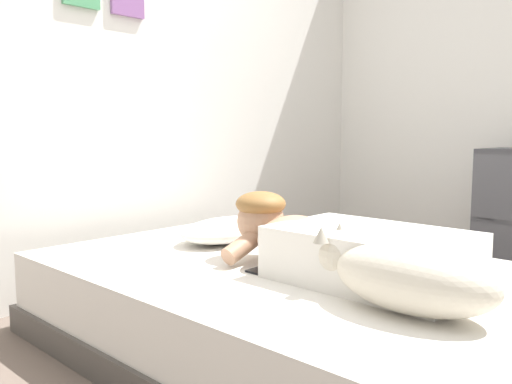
{
  "coord_description": "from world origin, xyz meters",
  "views": [
    {
      "loc": [
        -1.46,
        -0.94,
        0.84
      ],
      "look_at": [
        0.15,
        0.57,
        0.59
      ],
      "focal_mm": 36.63,
      "sensor_mm": 36.0,
      "label": 1
    }
  ],
  "objects_px": {
    "bed": "(298,311)",
    "pillow": "(229,230)",
    "cell_phone": "(266,273)",
    "bookshelf": "(504,210)",
    "person_lying": "(336,245)",
    "dog": "(403,274)",
    "coffee_cup": "(269,236)"
  },
  "relations": [
    {
      "from": "dog",
      "to": "cell_phone",
      "type": "distance_m",
      "value": 0.54
    },
    {
      "from": "cell_phone",
      "to": "bookshelf",
      "type": "distance_m",
      "value": 1.95
    },
    {
      "from": "person_lying",
      "to": "bookshelf",
      "type": "xyz_separation_m",
      "value": [
        1.78,
        0.01,
        -0.06
      ]
    },
    {
      "from": "person_lying",
      "to": "bookshelf",
      "type": "distance_m",
      "value": 1.78
    },
    {
      "from": "coffee_cup",
      "to": "bed",
      "type": "bearing_deg",
      "value": -123.17
    },
    {
      "from": "cell_phone",
      "to": "dog",
      "type": "bearing_deg",
      "value": -91.29
    },
    {
      "from": "dog",
      "to": "cell_phone",
      "type": "height_order",
      "value": "dog"
    },
    {
      "from": "bed",
      "to": "coffee_cup",
      "type": "xyz_separation_m",
      "value": [
        0.23,
        0.35,
        0.21
      ]
    },
    {
      "from": "pillow",
      "to": "person_lying",
      "type": "height_order",
      "value": "person_lying"
    },
    {
      "from": "bed",
      "to": "coffee_cup",
      "type": "distance_m",
      "value": 0.47
    },
    {
      "from": "dog",
      "to": "coffee_cup",
      "type": "height_order",
      "value": "dog"
    },
    {
      "from": "person_lying",
      "to": "dog",
      "type": "distance_m",
      "value": 0.39
    },
    {
      "from": "bed",
      "to": "pillow",
      "type": "height_order",
      "value": "pillow"
    },
    {
      "from": "coffee_cup",
      "to": "pillow",
      "type": "bearing_deg",
      "value": 116.45
    },
    {
      "from": "cell_phone",
      "to": "bookshelf",
      "type": "relative_size",
      "value": 0.19
    },
    {
      "from": "cell_phone",
      "to": "person_lying",
      "type": "bearing_deg",
      "value": -49.14
    },
    {
      "from": "bed",
      "to": "pillow",
      "type": "xyz_separation_m",
      "value": [
        0.14,
        0.52,
        0.23
      ]
    },
    {
      "from": "dog",
      "to": "coffee_cup",
      "type": "distance_m",
      "value": 0.95
    },
    {
      "from": "bed",
      "to": "cell_phone",
      "type": "distance_m",
      "value": 0.24
    },
    {
      "from": "person_lying",
      "to": "coffee_cup",
      "type": "relative_size",
      "value": 7.36
    },
    {
      "from": "bookshelf",
      "to": "person_lying",
      "type": "bearing_deg",
      "value": -179.84
    },
    {
      "from": "person_lying",
      "to": "cell_phone",
      "type": "relative_size",
      "value": 6.57
    },
    {
      "from": "bed",
      "to": "pillow",
      "type": "distance_m",
      "value": 0.59
    },
    {
      "from": "pillow",
      "to": "person_lying",
      "type": "relative_size",
      "value": 0.57
    },
    {
      "from": "pillow",
      "to": "bookshelf",
      "type": "xyz_separation_m",
      "value": [
        1.64,
        -0.68,
        -0.01
      ]
    },
    {
      "from": "bed",
      "to": "coffee_cup",
      "type": "relative_size",
      "value": 16.67
    },
    {
      "from": "person_lying",
      "to": "bookshelf",
      "type": "relative_size",
      "value": 1.23
    },
    {
      "from": "bed",
      "to": "dog",
      "type": "relative_size",
      "value": 3.62
    },
    {
      "from": "dog",
      "to": "person_lying",
      "type": "bearing_deg",
      "value": 63.22
    },
    {
      "from": "pillow",
      "to": "bookshelf",
      "type": "relative_size",
      "value": 0.69
    },
    {
      "from": "pillow",
      "to": "dog",
      "type": "distance_m",
      "value": 1.08
    },
    {
      "from": "coffee_cup",
      "to": "cell_phone",
      "type": "distance_m",
      "value": 0.51
    }
  ]
}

